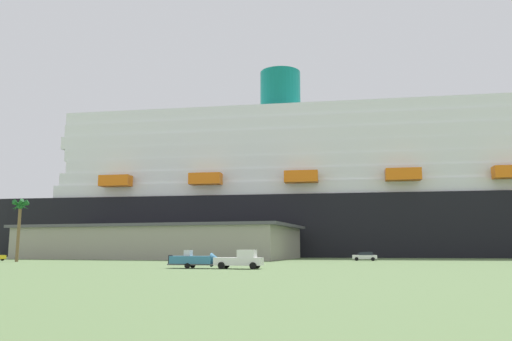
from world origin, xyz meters
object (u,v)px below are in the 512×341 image
(parked_car_white_van, at_px, (365,256))
(parked_car_red_hatchback, at_px, (218,256))
(palm_tree, at_px, (20,211))
(cruise_ship, at_px, (397,195))
(pickup_truck, at_px, (241,260))
(small_boat_on_trailer, at_px, (197,260))

(parked_car_white_van, distance_m, parked_car_red_hatchback, 27.82)
(parked_car_white_van, bearing_deg, parked_car_red_hatchback, -177.58)
(palm_tree, xyz_separation_m, parked_car_red_hatchback, (30.38, 18.18, -7.75))
(cruise_ship, relative_size, pickup_truck, 43.15)
(small_boat_on_trailer, xyz_separation_m, parked_car_white_van, (19.41, 38.28, -0.13))
(pickup_truck, xyz_separation_m, palm_tree, (-44.10, 18.97, 7.54))
(cruise_ship, relative_size, small_boat_on_trailer, 33.43)
(parked_car_red_hatchback, bearing_deg, palm_tree, -149.11)
(cruise_ship, distance_m, palm_tree, 90.17)
(parked_car_red_hatchback, bearing_deg, pickup_truck, -69.74)
(pickup_truck, distance_m, parked_car_white_van, 40.83)
(palm_tree, bearing_deg, pickup_truck, -23.28)
(small_boat_on_trailer, relative_size, parked_car_red_hatchback, 1.49)
(pickup_truck, bearing_deg, cruise_ship, 74.05)
(small_boat_on_trailer, relative_size, parked_car_white_van, 1.61)
(cruise_ship, xyz_separation_m, small_boat_on_trailer, (-27.96, -79.13, -14.92))
(cruise_ship, xyz_separation_m, palm_tree, (-66.73, -60.21, -7.30))
(pickup_truck, distance_m, small_boat_on_trailer, 5.33)
(cruise_ship, height_order, parked_car_white_van, cruise_ship)
(parked_car_white_van, bearing_deg, small_boat_on_trailer, -116.89)
(cruise_ship, xyz_separation_m, pickup_truck, (-22.63, -79.18, -14.84))
(pickup_truck, relative_size, palm_tree, 0.52)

